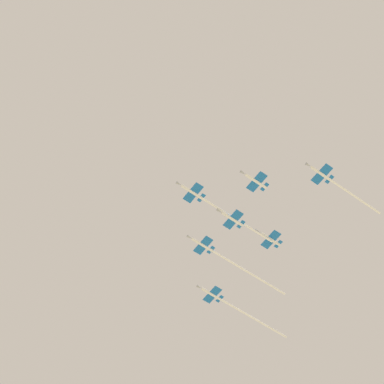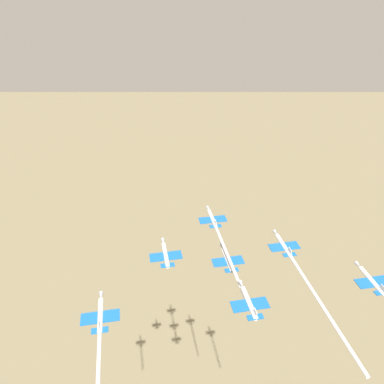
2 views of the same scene
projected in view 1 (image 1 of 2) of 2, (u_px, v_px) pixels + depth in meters
The scene contains 7 objects.
jet_lead at pixel (214, 206), 236.48m from camera, with size 36.00×19.23×2.25m.
jet_port_inner at pixel (255, 181), 233.10m from camera, with size 10.47×8.21×2.25m.
jet_starboard_inner at pixel (226, 259), 247.25m from camera, with size 38.70×20.58×2.25m.
jet_port_outer at pixel (231, 218), 237.41m from camera, with size 10.47×8.21×2.25m.
jet_starboard_outer at pixel (335, 183), 232.32m from camera, with size 29.28×15.87×2.25m.
jet_center_rear at pixel (233, 306), 256.87m from camera, with size 36.83×19.64×2.25m.
jet_port_trail at pixel (269, 238), 244.21m from camera, with size 10.47×8.21×2.25m.
Camera 1 is at (3.64, 134.94, 3.83)m, focal length 66.86 mm.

